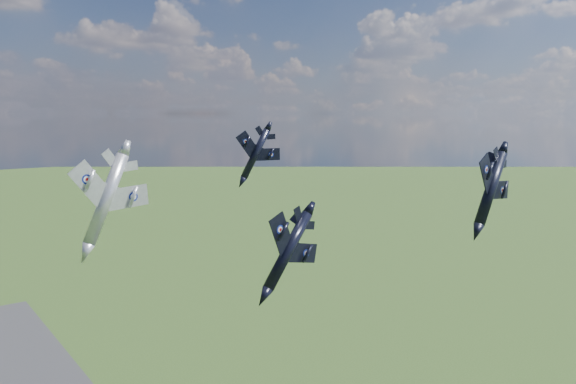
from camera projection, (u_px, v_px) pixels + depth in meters
jet_lead_navy at (288, 250)px, 63.89m from camera, size 11.28×14.92×8.43m
jet_right_navy at (491, 188)px, 73.34m from camera, size 12.42×15.89×8.11m
jet_high_navy at (256, 154)px, 101.66m from camera, size 13.70×15.82×6.79m
jet_left_silver at (106, 199)px, 63.68m from camera, size 12.18×15.72×7.21m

